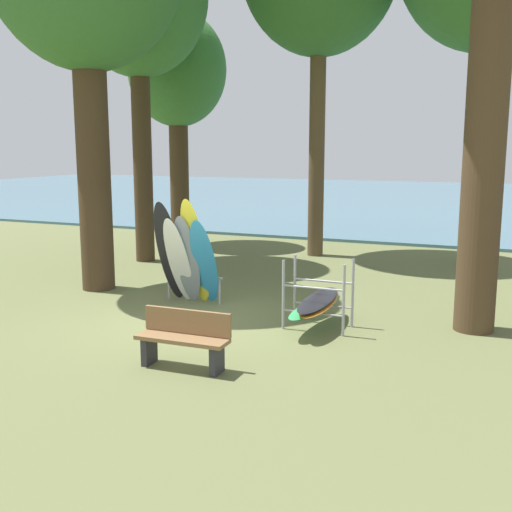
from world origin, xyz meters
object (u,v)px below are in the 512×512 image
(leaning_board_pile, at_px, (187,257))
(board_storage_rack, at_px, (318,302))
(park_bench, at_px, (184,338))
(tree_deep_back, at_px, (177,74))

(leaning_board_pile, height_order, board_storage_rack, leaning_board_pile)
(park_bench, bearing_deg, tree_deep_back, 120.35)
(park_bench, bearing_deg, leaning_board_pile, 118.82)
(leaning_board_pile, distance_m, park_bench, 3.78)
(tree_deep_back, height_order, park_bench, tree_deep_back)
(leaning_board_pile, bearing_deg, tree_deep_back, 121.04)
(tree_deep_back, xyz_separation_m, leaning_board_pile, (4.25, -7.06, -4.50))
(board_storage_rack, bearing_deg, leaning_board_pile, 169.42)
(tree_deep_back, height_order, leaning_board_pile, tree_deep_back)
(tree_deep_back, bearing_deg, leaning_board_pile, -58.96)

